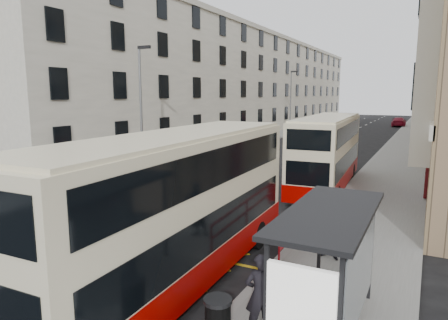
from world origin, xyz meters
The scene contains 21 objects.
ground centered at (0.00, 0.00, 0.00)m, with size 200.00×200.00×0.00m, color black.
pavement_right centered at (8.00, 30.00, 0.07)m, with size 4.00×120.00×0.15m, color slate.
pavement_left centered at (-7.50, 30.00, 0.07)m, with size 3.00×120.00×0.15m, color slate.
kerb_right centered at (6.00, 30.00, 0.07)m, with size 0.25×120.00×0.15m, color gray.
kerb_left centered at (-6.00, 30.00, 0.07)m, with size 0.25×120.00×0.15m, color gray.
road_markings centered at (0.00, 45.00, 0.01)m, with size 10.00×110.00×0.01m, color silver, non-canonical shape.
terrace_left centered at (-13.43, 45.50, 6.52)m, with size 9.18×79.00×13.25m.
bus_shelter centered at (8.34, -0.39, 2.14)m, with size 1.65×4.25×2.70m.
guard_railing centered at (6.25, 5.75, 0.86)m, with size 0.06×6.56×1.01m.
street_lamp_near centered at (-6.35, 12.00, 4.64)m, with size 0.93×0.18×8.00m.
street_lamp_far centered at (-6.35, 42.00, 4.64)m, with size 0.93×0.18×8.00m.
double_decker_front centered at (3.99, 0.60, 2.14)m, with size 2.80×10.61×4.20m.
double_decker_rear centered at (4.92, 14.01, 2.05)m, with size 2.91×10.20×4.02m.
litter_bin centered at (6.35, -1.47, 0.66)m, with size 0.60×0.60×0.99m.
pedestrian_near centered at (6.97, -0.73, 1.04)m, with size 0.65×0.43×1.78m, color black.
pedestrian_mid centered at (7.46, 3.92, 0.97)m, with size 0.79×0.62×1.63m, color black.
pedestrian_far centered at (8.02, 4.89, 1.02)m, with size 1.02×0.42×1.74m, color black.
white_van centered at (-5.20, 43.99, 0.68)m, with size 2.24×4.86×1.35m, color white.
car_silver centered at (-4.45, 57.36, 0.65)m, with size 1.54×3.83×1.30m, color #B8BCC0.
car_dark centered at (-5.20, 68.03, 0.80)m, with size 1.69×4.85×1.60m, color black.
car_red centered at (5.20, 63.10, 0.73)m, with size 2.06×5.06×1.47m, color maroon.
Camera 1 is at (9.92, -8.06, 5.22)m, focal length 32.00 mm.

